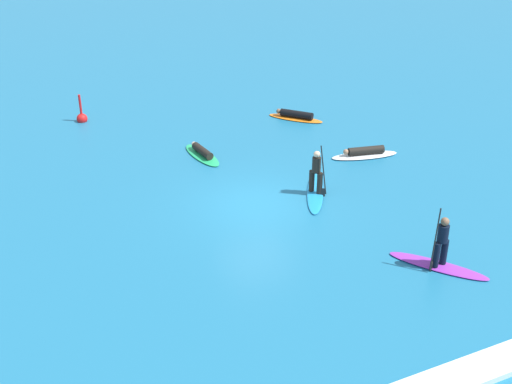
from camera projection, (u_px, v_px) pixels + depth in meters
name	position (u px, v px, depth m)	size (l,w,h in m)	color
ground_plane	(256.00, 204.00, 23.59)	(120.00, 120.00, 0.00)	#1E6B93
surfer_on_purple_board	(440.00, 254.00, 19.84)	(2.32, 2.83, 2.07)	purple
surfer_on_orange_board	(295.00, 116.00, 30.96)	(2.30, 2.44, 0.42)	orange
surfer_on_green_board	(202.00, 153.00, 27.24)	(1.07, 2.64, 0.41)	#23B266
surfer_on_blue_board	(316.00, 183.00, 24.10)	(2.15, 3.12, 2.02)	#1E8CD1
surfer_on_white_board	(365.00, 153.00, 27.19)	(2.92, 1.36, 0.43)	white
marker_buoy	(82.00, 118.00, 30.70)	(0.50, 0.50, 1.42)	red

